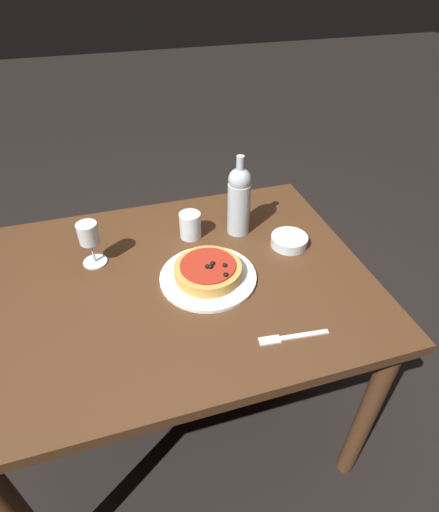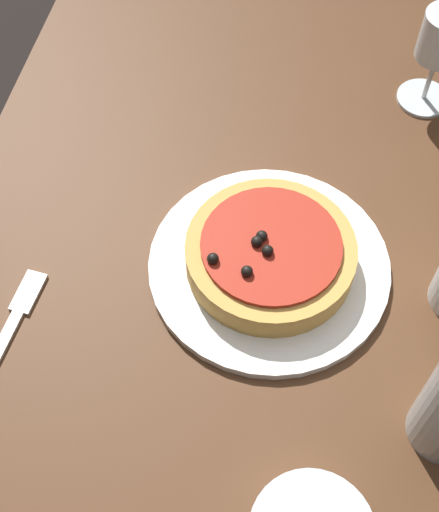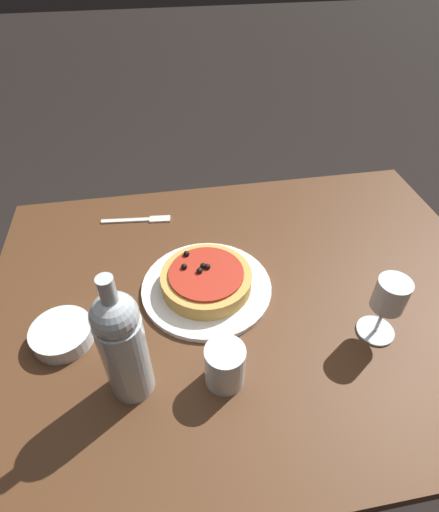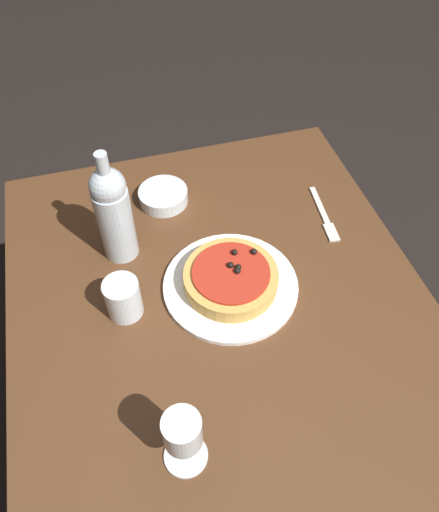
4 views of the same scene
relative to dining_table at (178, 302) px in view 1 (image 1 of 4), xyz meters
The scene contains 9 objects.
ground_plane 0.67m from the dining_table, ahead, with size 14.00×14.00×0.00m, color black.
dining_table is the anchor object (origin of this frame).
dinner_plate 0.15m from the dining_table, 17.99° to the right, with size 0.30×0.30×0.01m.
pizza 0.17m from the dining_table, 18.06° to the right, with size 0.21×0.21×0.05m.
wine_glass 0.35m from the dining_table, 147.72° to the left, with size 0.08×0.08×0.15m.
wine_bottle 0.40m from the dining_table, 34.78° to the left, with size 0.08×0.08×0.29m.
water_cup 0.27m from the dining_table, 64.58° to the left, with size 0.07×0.07×0.09m.
side_bowl 0.43m from the dining_table, ahead, with size 0.12×0.12×0.03m.
fork 0.41m from the dining_table, 53.21° to the right, with size 0.19×0.04×0.00m.
Camera 1 is at (-0.13, -0.92, 1.60)m, focal length 28.00 mm.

